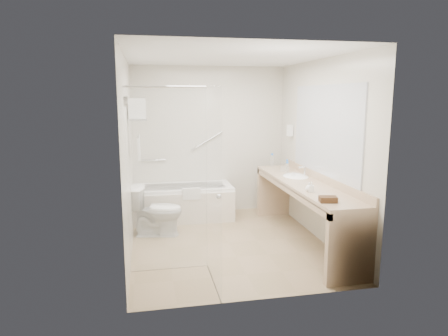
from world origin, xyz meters
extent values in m
plane|color=#9B8260|center=(0.00, 0.00, 0.00)|extent=(3.20, 3.20, 0.00)
cube|color=silver|center=(0.00, 0.00, 2.50)|extent=(2.60, 3.20, 0.10)
cube|color=beige|center=(0.00, 1.60, 1.25)|extent=(2.60, 0.10, 2.50)
cube|color=beige|center=(0.00, -1.60, 1.25)|extent=(2.60, 0.10, 2.50)
cube|color=beige|center=(-1.30, 0.00, 1.25)|extent=(0.10, 3.20, 2.50)
cube|color=beige|center=(1.30, 0.00, 1.25)|extent=(0.10, 3.20, 2.50)
cube|color=white|center=(-0.50, 1.25, 0.28)|extent=(1.60, 0.70, 0.55)
cube|color=beige|center=(-0.50, 0.89, 0.25)|extent=(1.60, 0.02, 0.50)
cube|color=white|center=(-0.40, 0.90, 0.50)|extent=(0.28, 0.06, 0.18)
cylinder|color=silver|center=(-0.95, 1.56, 0.95)|extent=(0.40, 0.03, 0.03)
cylinder|color=silver|center=(-0.05, 1.56, 1.25)|extent=(0.53, 0.03, 0.33)
cube|color=silver|center=(-0.85, -0.70, 1.05)|extent=(0.90, 0.01, 2.10)
cube|color=silver|center=(-0.40, -1.15, 1.05)|extent=(0.02, 0.90, 2.10)
cylinder|color=silver|center=(-0.85, -0.70, 2.10)|extent=(0.90, 0.02, 0.02)
sphere|color=silver|center=(-0.37, -1.30, 1.00)|extent=(0.05, 0.05, 0.05)
cylinder|color=silver|center=(-1.25, -1.15, 1.95)|extent=(0.04, 0.10, 0.10)
cube|color=silver|center=(-1.17, 0.35, 1.70)|extent=(0.24, 0.55, 0.02)
cylinder|color=silver|center=(-1.17, 0.35, 1.48)|extent=(0.02, 0.55, 0.02)
cube|color=white|center=(-1.17, 0.35, 1.32)|extent=(0.03, 0.42, 0.32)
cube|color=white|center=(-1.17, 0.35, 1.76)|extent=(0.22, 0.40, 0.08)
cube|color=white|center=(-1.17, 0.35, 1.84)|extent=(0.22, 0.40, 0.08)
cube|color=white|center=(-1.17, 0.35, 1.93)|extent=(0.22, 0.40, 0.08)
cube|color=tan|center=(1.02, -0.15, 0.82)|extent=(0.55, 2.70, 0.05)
cube|color=tan|center=(1.29, -0.15, 0.90)|extent=(0.03, 2.70, 0.10)
cube|color=tan|center=(0.77, -0.15, 0.77)|extent=(0.04, 2.70, 0.08)
cube|color=tan|center=(1.02, -1.46, 0.40)|extent=(0.55, 0.08, 0.80)
cube|color=tan|center=(1.02, 1.16, 0.40)|extent=(0.55, 0.08, 0.80)
ellipsoid|color=white|center=(1.05, 0.25, 0.82)|extent=(0.40, 0.52, 0.14)
cylinder|color=silver|center=(1.20, 0.25, 0.93)|extent=(0.03, 0.03, 0.14)
cube|color=silver|center=(1.29, -0.15, 1.55)|extent=(0.02, 2.00, 1.20)
cube|color=white|center=(1.25, 1.05, 1.45)|extent=(0.08, 0.10, 0.18)
imported|color=white|center=(-0.95, 0.52, 0.36)|extent=(0.80, 0.54, 0.72)
cube|color=#422A17|center=(0.88, -1.19, 0.88)|extent=(0.21, 0.16, 0.06)
imported|color=white|center=(0.88, -0.72, 0.88)|extent=(0.10, 0.14, 0.06)
imported|color=white|center=(0.87, -0.68, 0.89)|extent=(0.09, 0.11, 0.09)
cylinder|color=silver|center=(1.07, 0.65, 0.93)|extent=(0.06, 0.06, 0.16)
cylinder|color=blue|center=(1.07, 0.65, 1.02)|extent=(0.03, 0.03, 0.02)
cylinder|color=silver|center=(0.96, 0.36, 0.94)|extent=(0.06, 0.06, 0.18)
cylinder|color=blue|center=(0.96, 0.36, 1.04)|extent=(0.03, 0.03, 0.03)
cylinder|color=silver|center=(0.97, 1.10, 0.95)|extent=(0.07, 0.07, 0.19)
cylinder|color=blue|center=(0.97, 1.10, 1.06)|extent=(0.04, 0.04, 0.03)
cylinder|color=silver|center=(0.98, 0.62, 0.90)|extent=(0.08, 0.08, 0.09)
cylinder|color=silver|center=(0.98, 0.15, 0.89)|extent=(0.07, 0.07, 0.08)
camera|label=1|loc=(-1.07, -5.15, 2.00)|focal=32.00mm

